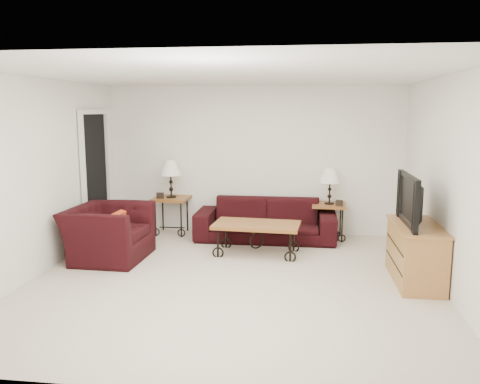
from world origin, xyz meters
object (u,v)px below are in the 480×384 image
lamp_left (171,179)px  backpack (331,231)px  sofa (266,220)px  lamp_right (330,186)px  side_table_left (172,215)px  armchair (109,233)px  tv_stand (415,253)px  side_table_right (329,221)px  coffee_table (257,239)px  television (417,200)px

lamp_left → backpack: (2.67, -0.41, -0.73)m
sofa → backpack: size_ratio=5.05×
lamp_left → lamp_right: bearing=-0.0°
side_table_left → armchair: armchair is taller
tv_stand → side_table_right: bearing=116.1°
backpack → armchair: bearing=-175.3°
side_table_left → coffee_table: (1.56, -1.04, -0.08)m
lamp_right → television: television is taller
sofa → side_table_right: bearing=10.0°
side_table_left → side_table_right: bearing=-0.0°
sofa → television: television is taller
sofa → armchair: 2.52m
side_table_left → armchair: 1.61m
lamp_right → side_table_right: bearing=0.0°
lamp_left → backpack: 2.80m
side_table_left → television: (3.59, -1.95, 0.71)m
side_table_right → television: 2.29m
lamp_right → television: size_ratio=0.55×
armchair → tv_stand: (4.11, -0.42, -0.02)m
lamp_left → coffee_table: lamp_left is taller
lamp_right → coffee_table: 1.64m
side_table_right → coffee_table: side_table_right is taller
side_table_left → television: television is taller
coffee_table → tv_stand: bearing=-24.1°
tv_stand → coffee_table: bearing=155.9°
lamp_right → coffee_table: bearing=-136.4°
side_table_left → lamp_right: 2.71m
sofa → lamp_left: 1.75m
sofa → side_table_right: size_ratio=3.87×
sofa → lamp_right: size_ratio=3.87×
lamp_right → tv_stand: 2.23m
side_table_right → television: bearing=-64.4°
side_table_left → tv_stand: tv_stand is taller
sofa → armchair: size_ratio=1.94×
side_table_left → armchair: size_ratio=0.54×
lamp_left → coffee_table: 2.01m
side_table_left → tv_stand: (3.61, -1.95, 0.04)m
sofa → tv_stand: (1.98, -1.77, 0.03)m
coffee_table → lamp_right: bearing=43.6°
armchair → side_table_right: bearing=-62.2°
lamp_left → television: 4.08m
backpack → tv_stand: bearing=-73.5°
sofa → backpack: 1.07m
side_table_left → coffee_table: bearing=-33.6°
sofa → armchair: armchair is taller
armchair → tv_stand: 4.13m
side_table_right → armchair: (-3.15, -1.53, 0.09)m
coffee_table → backpack: size_ratio=2.78×
lamp_left → sofa: bearing=-6.3°
tv_stand → backpack: size_ratio=2.67×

